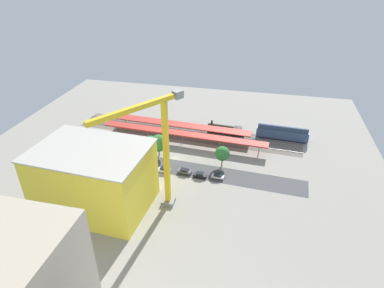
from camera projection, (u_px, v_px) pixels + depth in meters
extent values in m
plane|color=gray|center=(174.00, 158.00, 117.14)|extent=(145.51, 145.51, 0.00)
cube|color=#665E54|center=(187.00, 133.00, 134.08)|extent=(91.66, 19.70, 0.01)
cube|color=#424244|center=(170.00, 166.00, 112.56)|extent=(91.35, 15.33, 0.01)
cube|color=#9E9EA8|center=(189.00, 129.00, 136.89)|extent=(90.73, 6.47, 0.12)
cube|color=#9E9EA8|center=(188.00, 130.00, 135.66)|extent=(90.73, 6.47, 0.12)
cube|color=#9E9EA8|center=(186.00, 135.00, 132.32)|extent=(90.73, 6.47, 0.12)
cube|color=#9E9EA8|center=(185.00, 136.00, 131.10)|extent=(90.73, 6.47, 0.12)
cube|color=#B73328|center=(183.00, 134.00, 124.88)|extent=(64.65, 8.67, 0.50)
cylinder|color=slate|center=(259.00, 149.00, 118.75)|extent=(0.30, 0.30, 3.75)
cylinder|color=slate|center=(220.00, 144.00, 122.34)|extent=(0.30, 0.30, 3.75)
cylinder|color=slate|center=(183.00, 138.00, 125.93)|extent=(0.30, 0.30, 3.75)
cylinder|color=slate|center=(148.00, 133.00, 129.53)|extent=(0.30, 0.30, 3.75)
cylinder|color=slate|center=(115.00, 129.00, 133.12)|extent=(0.30, 0.30, 3.75)
cube|color=#B73328|center=(182.00, 125.00, 131.64)|extent=(56.00, 8.69, 0.32)
cylinder|color=slate|center=(244.00, 138.00, 126.44)|extent=(0.30, 0.30, 3.77)
cylinder|color=slate|center=(202.00, 132.00, 130.58)|extent=(0.30, 0.30, 3.77)
cylinder|color=slate|center=(162.00, 127.00, 134.73)|extent=(0.30, 0.30, 3.77)
cylinder|color=slate|center=(125.00, 122.00, 138.87)|extent=(0.30, 0.30, 3.77)
cube|color=black|center=(226.00, 133.00, 133.16)|extent=(15.07, 3.47, 1.00)
cylinder|color=black|center=(223.00, 128.00, 132.59)|extent=(12.28, 3.55, 2.71)
cube|color=black|center=(238.00, 131.00, 131.37)|extent=(3.01, 3.10, 3.59)
cylinder|color=black|center=(212.00, 122.00, 132.70)|extent=(0.70, 0.70, 1.40)
cube|color=black|center=(281.00, 139.00, 129.12)|extent=(17.90, 3.52, 0.60)
cube|color=#384C72|center=(282.00, 134.00, 128.10)|extent=(19.91, 4.23, 3.51)
cylinder|color=#273550|center=(283.00, 129.00, 127.11)|extent=(19.12, 4.18, 2.86)
cube|color=black|center=(218.00, 178.00, 106.45)|extent=(3.58, 2.08, 0.30)
cube|color=silver|center=(218.00, 177.00, 106.19)|extent=(4.24, 2.22, 0.73)
cube|color=#1E2328|center=(218.00, 175.00, 105.84)|extent=(2.43, 1.82, 0.69)
cube|color=black|center=(200.00, 177.00, 107.03)|extent=(3.79, 1.94, 0.30)
cube|color=black|center=(200.00, 175.00, 106.77)|extent=(4.50, 2.05, 0.74)
cube|color=#1E2328|center=(200.00, 174.00, 106.42)|extent=(2.55, 1.74, 0.68)
cube|color=black|center=(184.00, 173.00, 108.84)|extent=(4.10, 2.21, 0.30)
cube|color=#474C51|center=(184.00, 172.00, 108.58)|extent=(4.86, 2.36, 0.76)
cube|color=#1E2328|center=(184.00, 170.00, 108.23)|extent=(2.78, 1.92, 0.62)
cube|color=black|center=(164.00, 171.00, 109.60)|extent=(3.70, 1.99, 0.30)
cube|color=silver|center=(164.00, 170.00, 109.33)|extent=(4.39, 2.10, 0.80)
cube|color=#1E2328|center=(164.00, 168.00, 108.97)|extent=(2.49, 1.77, 0.62)
cube|color=black|center=(149.00, 170.00, 110.59)|extent=(3.66, 1.91, 0.30)
cube|color=black|center=(148.00, 168.00, 110.30)|extent=(4.35, 2.00, 0.88)
cube|color=#1E2328|center=(148.00, 166.00, 109.91)|extent=(2.45, 1.72, 0.70)
cube|color=black|center=(132.00, 168.00, 111.65)|extent=(3.66, 1.83, 0.30)
cube|color=silver|center=(132.00, 166.00, 111.39)|extent=(4.35, 1.93, 0.77)
cube|color=#1E2328|center=(132.00, 165.00, 111.07)|extent=(2.46, 1.64, 0.51)
cube|color=black|center=(114.00, 165.00, 112.93)|extent=(4.17, 2.18, 0.30)
cube|color=maroon|center=(114.00, 164.00, 112.67)|extent=(4.94, 2.34, 0.76)
cube|color=#1E2328|center=(114.00, 162.00, 112.33)|extent=(2.83, 1.90, 0.60)
cube|color=black|center=(100.00, 162.00, 114.52)|extent=(3.78, 2.09, 0.30)
cube|color=maroon|center=(100.00, 161.00, 114.26)|extent=(4.47, 2.22, 0.73)
cube|color=#1E2328|center=(99.00, 159.00, 113.94)|extent=(2.56, 1.83, 0.57)
cube|color=yellow|center=(94.00, 179.00, 91.00)|extent=(31.05, 23.06, 18.03)
cube|color=#B7B2A8|center=(89.00, 150.00, 86.43)|extent=(31.69, 23.70, 0.40)
cube|color=gray|center=(168.00, 201.00, 95.57)|extent=(3.60, 3.60, 1.20)
cube|color=yellow|center=(166.00, 157.00, 88.00)|extent=(1.40, 1.40, 31.79)
cube|color=yellow|center=(133.00, 109.00, 74.57)|extent=(14.39, 20.27, 1.20)
cube|color=gray|center=(178.00, 94.00, 82.50)|extent=(3.01, 3.11, 2.00)
cube|color=black|center=(115.00, 171.00, 109.82)|extent=(10.40, 3.26, 0.50)
cube|color=silver|center=(118.00, 167.00, 108.64)|extent=(8.03, 3.28, 2.98)
cube|color=#334C8C|center=(104.00, 165.00, 110.14)|extent=(2.63, 2.75, 2.52)
cube|color=black|center=(102.00, 172.00, 109.29)|extent=(8.78, 2.64, 0.50)
cube|color=silver|center=(104.00, 168.00, 108.15)|extent=(6.56, 2.77, 3.04)
cube|color=silver|center=(93.00, 166.00, 109.27)|extent=(2.36, 2.56, 2.57)
cube|color=black|center=(142.00, 176.00, 107.35)|extent=(10.02, 3.31, 0.50)
cube|color=white|center=(145.00, 172.00, 106.19)|extent=(7.73, 3.26, 2.80)
cube|color=maroon|center=(131.00, 170.00, 107.72)|extent=(2.60, 2.63, 2.38)
cylinder|color=brown|center=(222.00, 162.00, 112.06)|extent=(0.37, 0.37, 3.14)
sphere|color=#2D7233|center=(222.00, 154.00, 110.41)|extent=(5.00, 5.00, 5.00)
cylinder|color=brown|center=(151.00, 152.00, 117.84)|extent=(0.38, 0.38, 2.87)
sphere|color=#2D7233|center=(151.00, 144.00, 116.12)|extent=(5.84, 5.84, 5.84)
cylinder|color=brown|center=(159.00, 152.00, 117.69)|extent=(0.40, 0.40, 3.18)
sphere|color=#2D7233|center=(159.00, 143.00, 115.85)|extent=(6.08, 6.08, 6.08)
cylinder|color=#333333|center=(114.00, 146.00, 119.42)|extent=(0.16, 0.16, 5.03)
cube|color=black|center=(113.00, 139.00, 117.95)|extent=(0.36, 0.36, 0.90)
sphere|color=green|center=(113.00, 138.00, 117.84)|extent=(0.20, 0.20, 0.20)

